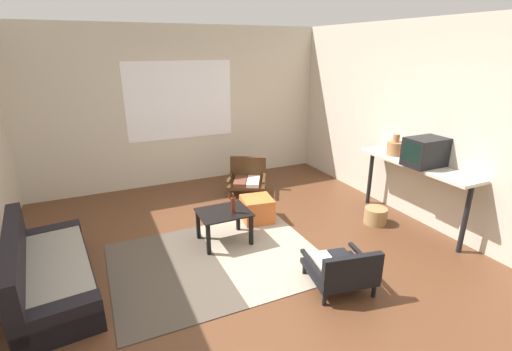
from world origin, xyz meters
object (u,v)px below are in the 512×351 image
at_px(console_shelf, 415,170).
at_px(clay_vase, 395,148).
at_px(glass_bottle, 233,205).
at_px(coffee_table, 224,218).
at_px(armchair_by_window, 247,177).
at_px(crt_television, 426,152).
at_px(ottoman_orange, 257,209).
at_px(wicker_basket, 375,216).
at_px(armchair_striped_foreground, 342,269).
at_px(couch, 46,273).

distance_m(console_shelf, clay_vase, 0.44).
bearing_deg(glass_bottle, coffee_table, 139.14).
distance_m(armchair_by_window, crt_television, 2.78).
bearing_deg(coffee_table, ottoman_orange, 30.78).
xyz_separation_m(clay_vase, wicker_basket, (-0.39, -0.18, -0.90)).
bearing_deg(console_shelf, glass_bottle, 167.73).
height_order(armchair_striped_foreground, console_shelf, console_shelf).
bearing_deg(crt_television, wicker_basket, 138.46).
distance_m(armchair_striped_foreground, glass_bottle, 1.50).
height_order(armchair_by_window, console_shelf, console_shelf).
bearing_deg(console_shelf, ottoman_orange, 152.27).
distance_m(couch, crt_television, 4.56).
bearing_deg(console_shelf, clay_vase, 90.00).
bearing_deg(coffee_table, wicker_basket, -10.63).
height_order(armchair_by_window, glass_bottle, glass_bottle).
relative_size(armchair_by_window, wicker_basket, 2.55).
distance_m(armchair_by_window, console_shelf, 2.61).
bearing_deg(glass_bottle, couch, -176.98).
height_order(ottoman_orange, console_shelf, console_shelf).
distance_m(couch, console_shelf, 4.50).
relative_size(armchair_striped_foreground, glass_bottle, 2.76).
bearing_deg(console_shelf, crt_television, -91.36).
relative_size(couch, console_shelf, 1.06).
bearing_deg(wicker_basket, console_shelf, -28.19).
height_order(console_shelf, clay_vase, clay_vase).
distance_m(couch, wicker_basket, 4.06).
relative_size(clay_vase, wicker_basket, 0.95).
distance_m(console_shelf, crt_television, 0.31).
bearing_deg(wicker_basket, couch, 177.13).
xyz_separation_m(console_shelf, glass_bottle, (-2.39, 0.52, -0.28)).
height_order(ottoman_orange, clay_vase, clay_vase).
xyz_separation_m(armchair_by_window, armchair_striped_foreground, (-0.19, -2.83, -0.03)).
bearing_deg(armchair_striped_foreground, armchair_by_window, 86.12).
distance_m(ottoman_orange, clay_vase, 2.12).
bearing_deg(ottoman_orange, armchair_striped_foreground, -86.21).
height_order(coffee_table, console_shelf, console_shelf).
height_order(couch, clay_vase, clay_vase).
relative_size(clay_vase, glass_bottle, 1.16).
bearing_deg(ottoman_orange, crt_television, -30.90).
distance_m(glass_bottle, wicker_basket, 2.07).
height_order(coffee_table, wicker_basket, coffee_table).
relative_size(ottoman_orange, clay_vase, 1.39).
relative_size(crt_television, clay_vase, 1.78).
distance_m(armchair_striped_foreground, ottoman_orange, 1.78).
xyz_separation_m(couch, crt_television, (4.44, -0.55, 0.87)).
bearing_deg(wicker_basket, clay_vase, 24.89).
height_order(armchair_striped_foreground, ottoman_orange, armchair_striped_foreground).
bearing_deg(ottoman_orange, armchair_by_window, 73.68).
xyz_separation_m(armchair_by_window, crt_television, (1.55, -2.17, 0.82)).
bearing_deg(wicker_basket, ottoman_orange, 152.39).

